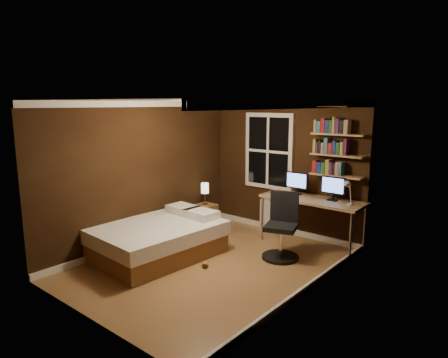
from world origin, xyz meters
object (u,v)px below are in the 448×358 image
Objects in this scene: radiator at (270,215)px; bed at (159,239)px; desk at (312,202)px; monitor_left at (297,183)px; monitor_right at (333,189)px; office_chair at (282,233)px; nightstand at (205,216)px; desk_lamp at (349,193)px; bedside_lamp at (205,194)px.

bed is at bearing -106.24° from radiator.
monitor_left is (-0.36, 0.09, 0.26)m from desk.
office_chair is at bearing -115.24° from monitor_right.
monitor_left is 1.00× the size of monitor_right.
office_chair is (1.56, 1.22, 0.13)m from bed.
office_chair is (-0.43, -0.91, -0.64)m from monitor_right.
nightstand is 1.10× the size of desk_lamp.
office_chair is at bearing -10.06° from bedside_lamp.
monitor_right is (2.41, 0.55, 0.35)m from bedside_lamp.
nightstand is 1.11× the size of bedside_lamp.
desk_lamp is at bearing 23.92° from office_chair.
desk is at bearing 12.61° from bedside_lamp.
bed is 3.14m from desk_lamp.
office_chair reaches higher than desk.
monitor_left is at bearing 17.85° from bedside_lamp.
bedside_lamp is 0.24× the size of desk.
bedside_lamp is 1.03× the size of monitor_left.
desk_lamp is (0.35, -0.19, 0.02)m from monitor_right.
nightstand is at bearing -146.80° from radiator.
radiator is at bearing 33.20° from bedside_lamp.
office_chair reaches higher than bedside_lamp.
desk is 4.20× the size of monitor_left.
desk_lamp is 0.41× the size of office_chair.
bed is 4.89× the size of monitor_right.
monitor_left is 0.40× the size of office_chair.
nightstand is 2.90m from desk_lamp.
monitor_left is at bearing 62.31° from bed.
bed is at bearing -75.05° from bedside_lamp.
monitor_right is 0.40× the size of office_chair.
bed is 1.62m from nightstand.
monitor_left is at bearing 180.00° from monitor_right.
monitor_left is 0.96× the size of desk_lamp.
desk_lamp is (2.76, 0.37, 0.36)m from bedside_lamp.
bedside_lamp is 0.99× the size of desk_lamp.
monitor_right is at bearing 45.82° from office_chair.
bed is 1.99m from office_chair.
desk is 4.20× the size of monitor_right.
bedside_lamp is 0.41× the size of office_chair.
bed is 3.01m from monitor_right.
monitor_right is 0.40m from desk_lamp.
nightstand is at bearing 0.00° from bedside_lamp.
office_chair reaches higher than bed.
office_chair is (0.90, -1.06, 0.11)m from radiator.
desk_lamp is at bearing -28.12° from monitor_right.
bedside_lamp is at bearing -172.39° from desk_lamp.
monitor_left is at bearing -13.47° from radiator.
bedside_lamp is at bearing -167.39° from desk.
desk is (1.66, 2.03, 0.50)m from bed.
nightstand is 2.02m from office_chair.
bedside_lamp is at bearing 151.00° from office_chair.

